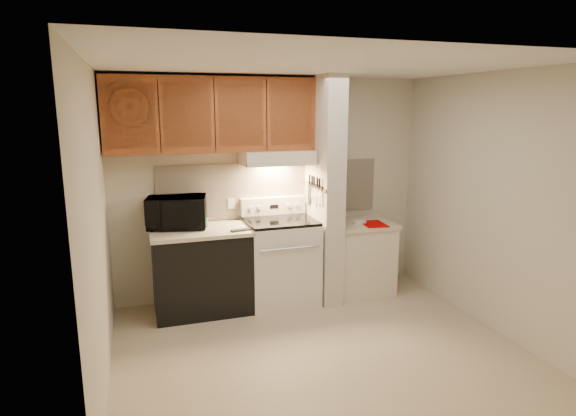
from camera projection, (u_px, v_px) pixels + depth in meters
name	position (u px, v px, depth m)	size (l,w,h in m)	color
floor	(318.00, 348.00, 4.41)	(3.60, 3.60, 0.00)	#BCAA8A
ceiling	(321.00, 65.00, 3.90)	(3.60, 3.60, 0.00)	white
wall_back	(272.00, 188.00, 5.55)	(3.60, 0.02, 2.50)	beige
wall_left	(97.00, 231.00, 3.62)	(0.02, 3.00, 2.50)	beige
wall_right	(491.00, 203.00, 4.70)	(0.02, 3.00, 2.50)	beige
backsplash	(272.00, 189.00, 5.55)	(2.60, 0.02, 0.63)	#EEDFC9
range_body	(281.00, 262.00, 5.39)	(0.76, 0.65, 0.92)	silver
oven_window	(289.00, 267.00, 5.09)	(0.50, 0.01, 0.30)	black
oven_handle	(290.00, 248.00, 5.01)	(0.02, 0.02, 0.65)	silver
cooktop	(280.00, 221.00, 5.30)	(0.74, 0.64, 0.03)	black
range_backguard	(273.00, 206.00, 5.54)	(0.76, 0.08, 0.20)	silver
range_display	(274.00, 206.00, 5.50)	(0.10, 0.01, 0.04)	black
range_knob_left_outer	(250.00, 208.00, 5.41)	(0.05, 0.05, 0.02)	silver
range_knob_left_inner	(259.00, 207.00, 5.44)	(0.05, 0.05, 0.02)	silver
range_knob_right_inner	(289.00, 206.00, 5.55)	(0.05, 0.05, 0.02)	silver
range_knob_right_outer	(297.00, 205.00, 5.58)	(0.05, 0.05, 0.02)	silver
dishwasher_front	(202.00, 272.00, 5.14)	(1.00, 0.63, 0.87)	black
left_countertop	(200.00, 231.00, 5.05)	(1.04, 0.67, 0.04)	beige
spoon_rest	(242.00, 230.00, 4.98)	(0.23, 0.07, 0.02)	black
teal_jar	(204.00, 222.00, 5.12)	(0.09, 0.09, 0.11)	#2D6B64
outlet	(231.00, 203.00, 5.42)	(0.08, 0.01, 0.12)	beige
microwave	(177.00, 212.00, 5.08)	(0.61, 0.41, 0.34)	black
partition_pillar	(324.00, 190.00, 5.38)	(0.22, 0.70, 2.50)	beige
pillar_trim	(314.00, 187.00, 5.34)	(0.01, 0.70, 0.04)	#954922
knife_strip	(316.00, 185.00, 5.28)	(0.02, 0.42, 0.04)	black
knife_blade_a	(320.00, 197.00, 5.14)	(0.01, 0.04, 0.16)	silver
knife_handle_a	(320.00, 183.00, 5.13)	(0.02, 0.02, 0.10)	black
knife_blade_b	(317.00, 197.00, 5.22)	(0.01, 0.04, 0.18)	silver
knife_handle_b	(317.00, 182.00, 5.19)	(0.02, 0.02, 0.10)	black
knife_blade_c	(314.00, 196.00, 5.31)	(0.01, 0.04, 0.20)	silver
knife_handle_c	(314.00, 181.00, 5.28)	(0.02, 0.02, 0.10)	black
knife_blade_d	(312.00, 193.00, 5.38)	(0.01, 0.04, 0.16)	silver
knife_handle_d	(312.00, 180.00, 5.34)	(0.02, 0.02, 0.10)	black
knife_blade_e	(309.00, 193.00, 5.45)	(0.01, 0.04, 0.18)	silver
knife_handle_e	(310.00, 179.00, 5.41)	(0.02, 0.02, 0.10)	black
oven_mitt	(308.00, 193.00, 5.51)	(0.03, 0.10, 0.24)	gray
right_cab_base	(359.00, 259.00, 5.69)	(0.70, 0.60, 0.81)	beige
right_countertop	(360.00, 224.00, 5.61)	(0.74, 0.64, 0.04)	beige
red_folder	(374.00, 224.00, 5.49)	(0.24, 0.33, 0.01)	#B70100
white_box	(359.00, 222.00, 5.52)	(0.14, 0.10, 0.04)	white
range_hood	(277.00, 157.00, 5.27)	(0.78, 0.44, 0.15)	beige
hood_lip	(283.00, 163.00, 5.08)	(0.78, 0.04, 0.06)	beige
upper_cabinets	(212.00, 115.00, 5.01)	(2.18, 0.33, 0.77)	#954922
cab_door_a	(130.00, 115.00, 4.62)	(0.46, 0.01, 0.63)	#954922
cab_gap_a	(159.00, 115.00, 4.70)	(0.01, 0.01, 0.73)	black
cab_door_b	(187.00, 115.00, 4.78)	(0.46, 0.01, 0.63)	#954922
cab_gap_b	(215.00, 115.00, 4.86)	(0.01, 0.01, 0.73)	black
cab_door_c	(241.00, 115.00, 4.94)	(0.46, 0.01, 0.63)	#954922
cab_gap_c	(267.00, 115.00, 5.02)	(0.01, 0.01, 0.73)	black
cab_door_d	(291.00, 115.00, 5.11)	(0.46, 0.01, 0.63)	#954922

